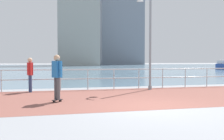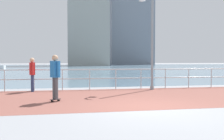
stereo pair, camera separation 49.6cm
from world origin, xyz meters
name	(u,v)px [view 2 (the right image)]	position (x,y,z in m)	size (l,w,h in m)	color
ground	(82,69)	(0.00, 40.00, 0.00)	(220.00, 220.00, 0.00)	gray
brick_paving	(129,97)	(0.00, 2.32, 0.00)	(28.00, 5.68, 0.01)	brown
harbor_water	(80,67)	(0.00, 50.16, 0.00)	(180.00, 88.00, 0.00)	slate
waterfront_railing	(116,75)	(0.00, 5.16, 0.75)	(25.25, 0.06, 1.09)	#B2BCC1
lamppost	(149,31)	(1.68, 4.64, 3.08)	(0.74, 0.56, 5.58)	gray
skateboarder	(55,74)	(-2.96, 1.63, 1.04)	(0.40, 0.52, 1.73)	black
bystander	(32,72)	(-4.23, 4.81, 0.98)	(0.32, 0.56, 1.66)	navy
tower_beige	(87,19)	(3.61, 75.39, 15.68)	(12.89, 17.60, 33.02)	#939993
tower_slate	(129,22)	(22.92, 94.07, 18.31)	(17.68, 17.25, 38.28)	slate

